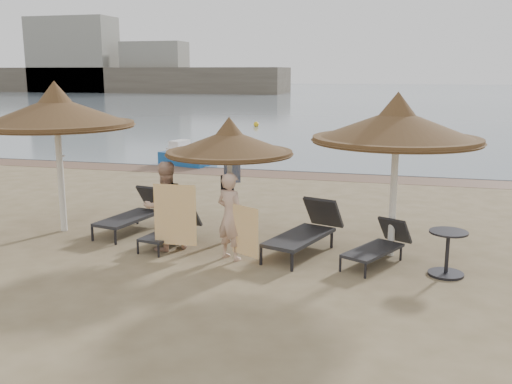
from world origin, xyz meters
TOP-DOWN VIEW (x-y plane):
  - ground at (0.00, 0.00)m, footprint 160.00×160.00m
  - sea at (0.00, 80.00)m, footprint 200.00×140.00m
  - wet_sand_strip at (0.00, 9.40)m, footprint 200.00×1.60m
  - far_shore at (-25.10, 77.82)m, footprint 150.00×54.80m
  - palapa_left at (-3.92, 1.34)m, footprint 3.27×3.27m
  - palapa_center at (-0.17, 1.53)m, footprint 2.58×2.58m
  - palapa_right at (3.07, 1.40)m, footprint 3.11×3.11m
  - lounger_far_left at (-2.41, 1.80)m, footprint 1.03×2.08m
  - lounger_near_left at (-1.22, 1.05)m, footprint 0.83×1.66m
  - lounger_near_right at (1.48, 1.24)m, footprint 1.33×2.25m
  - lounger_far_right at (2.87, 0.93)m, footprint 1.25×1.73m
  - side_table at (4.02, 0.53)m, footprint 0.65×0.65m
  - person_left at (-1.22, 0.67)m, footprint 1.09×1.08m
  - person_right at (0.19, 0.43)m, footprint 1.03×0.88m
  - towel_left at (-0.87, 0.32)m, footprint 0.83×0.05m
  - towel_right at (0.54, 0.18)m, footprint 0.58×0.34m
  - bag_patterned at (-0.17, 1.71)m, footprint 0.36×0.20m
  - bag_dark at (-0.17, 1.37)m, footprint 0.25×0.09m
  - pedal_boat at (-4.63, 10.51)m, footprint 2.15×1.62m
  - buoy_left at (-5.82, 25.42)m, footprint 0.33×0.33m
  - buoy_mid at (4.25, 30.44)m, footprint 0.32×0.32m

SIDE VIEW (x-z plane):
  - ground at x=0.00m, z-range 0.00..0.00m
  - wet_sand_strip at x=0.00m, z-range 0.00..0.01m
  - sea at x=0.00m, z-range 0.00..0.03m
  - buoy_mid at x=4.25m, z-range 0.00..0.32m
  - buoy_left at x=-5.82m, z-range 0.00..0.33m
  - lounger_near_left at x=-1.22m, z-range -0.04..0.68m
  - pedal_boat at x=-4.63m, z-range -0.11..0.78m
  - lounger_far_right at x=2.87m, z-range -0.04..0.71m
  - side_table at x=4.02m, z-range -0.02..0.76m
  - lounger_far_left at x=-2.41m, z-range -0.05..0.85m
  - lounger_near_right at x=1.48m, z-range -0.05..0.91m
  - towel_right at x=0.54m, z-range 0.17..1.09m
  - towel_left at x=-0.87m, z-range 0.22..1.39m
  - person_right at x=0.19m, z-range 0.00..1.90m
  - person_left at x=-1.22m, z-range 0.00..2.03m
  - bag_dark at x=-0.17m, z-range 1.04..1.39m
  - bag_patterned at x=-0.17m, z-range 1.20..1.63m
  - palapa_center at x=-0.17m, z-range 0.76..3.31m
  - palapa_right at x=3.07m, z-range 0.91..3.99m
  - palapa_left at x=-3.92m, z-range 0.96..4.21m
  - far_shore at x=-25.10m, z-range -3.09..8.91m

